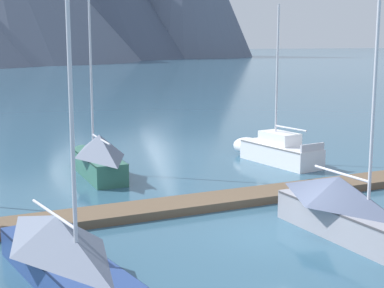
{
  "coord_description": "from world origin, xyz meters",
  "views": [
    {
      "loc": [
        -10.42,
        -14.49,
        6.08
      ],
      "look_at": [
        0.0,
        6.0,
        2.0
      ],
      "focal_mm": 54.68,
      "sensor_mm": 36.0,
      "label": 1
    }
  ],
  "objects_px": {
    "sailboat_mid_dock_starboard": "(349,210)",
    "sailboat_far_berth": "(273,150)",
    "sailboat_second_berth": "(65,254)",
    "sailboat_mid_dock_port": "(96,155)"
  },
  "relations": [
    {
      "from": "sailboat_mid_dock_port",
      "to": "sailboat_second_berth",
      "type": "bearing_deg",
      "value": -111.44
    },
    {
      "from": "sailboat_mid_dock_port",
      "to": "sailboat_far_berth",
      "type": "distance_m",
      "value": 9.02
    },
    {
      "from": "sailboat_second_berth",
      "to": "sailboat_far_berth",
      "type": "xyz_separation_m",
      "value": [
        13.41,
        10.24,
        -0.19
      ]
    },
    {
      "from": "sailboat_mid_dock_port",
      "to": "sailboat_mid_dock_starboard",
      "type": "bearing_deg",
      "value": -69.45
    },
    {
      "from": "sailboat_mid_dock_port",
      "to": "sailboat_far_berth",
      "type": "relative_size",
      "value": 1.19
    },
    {
      "from": "sailboat_second_berth",
      "to": "sailboat_mid_dock_starboard",
      "type": "relative_size",
      "value": 0.85
    },
    {
      "from": "sailboat_second_berth",
      "to": "sailboat_mid_dock_starboard",
      "type": "height_order",
      "value": "sailboat_mid_dock_starboard"
    },
    {
      "from": "sailboat_mid_dock_starboard",
      "to": "sailboat_far_berth",
      "type": "bearing_deg",
      "value": 66.96
    },
    {
      "from": "sailboat_mid_dock_starboard",
      "to": "sailboat_second_berth",
      "type": "bearing_deg",
      "value": 177.43
    },
    {
      "from": "sailboat_far_berth",
      "to": "sailboat_mid_dock_starboard",
      "type": "bearing_deg",
      "value": -113.04
    }
  ]
}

